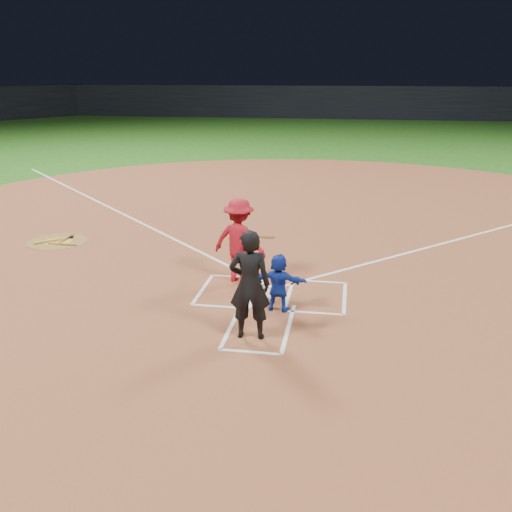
% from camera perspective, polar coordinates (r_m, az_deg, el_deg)
% --- Properties ---
extents(ground, '(120.00, 120.00, 0.00)m').
position_cam_1_polar(ground, '(12.69, 1.64, -3.81)').
color(ground, '#1E5314').
rests_on(ground, ground).
extents(home_plate_dirt, '(28.00, 28.00, 0.01)m').
position_cam_1_polar(home_plate_dirt, '(18.35, 4.25, 3.15)').
color(home_plate_dirt, brown).
rests_on(home_plate_dirt, ground).
extents(stadium_wall_far, '(80.00, 1.20, 3.20)m').
position_cam_1_polar(stadium_wall_far, '(59.76, 8.28, 14.97)').
color(stadium_wall_far, black).
rests_on(stadium_wall_far, ground).
extents(home_plate, '(0.60, 0.60, 0.02)m').
position_cam_1_polar(home_plate, '(12.68, 1.64, -3.73)').
color(home_plate, silver).
rests_on(home_plate, home_plate_dirt).
extents(on_deck_circle, '(1.70, 1.70, 0.01)m').
position_cam_1_polar(on_deck_circle, '(17.43, -19.24, 1.38)').
color(on_deck_circle, brown).
rests_on(on_deck_circle, home_plate_dirt).
extents(on_deck_logo, '(0.80, 0.80, 0.00)m').
position_cam_1_polar(on_deck_logo, '(17.43, -19.24, 1.41)').
color(on_deck_logo, gold).
rests_on(on_deck_logo, on_deck_circle).
extents(on_deck_bat_a, '(0.07, 0.84, 0.06)m').
position_cam_1_polar(on_deck_bat_a, '(17.56, -18.44, 1.71)').
color(on_deck_bat_a, olive).
rests_on(on_deck_bat_a, on_deck_circle).
extents(on_deck_bat_b, '(0.63, 0.65, 0.06)m').
position_cam_1_polar(on_deck_bat_b, '(17.43, -19.98, 1.43)').
color(on_deck_bat_b, '#A77D3D').
rests_on(on_deck_bat_b, on_deck_circle).
extents(on_deck_bat_c, '(0.84, 0.08, 0.06)m').
position_cam_1_polar(on_deck_bat_c, '(17.02, -18.83, 1.17)').
color(on_deck_bat_c, '#9F743A').
rests_on(on_deck_bat_c, on_deck_circle).
extents(bat_weight_donut, '(0.19, 0.19, 0.05)m').
position_cam_1_polar(bat_weight_donut, '(17.66, -18.07, 1.82)').
color(bat_weight_donut, black).
rests_on(bat_weight_donut, on_deck_circle).
extents(catcher, '(1.16, 0.52, 1.21)m').
position_cam_1_polar(catcher, '(11.61, 2.28, -2.67)').
color(catcher, '#132EA1').
rests_on(catcher, home_plate_dirt).
extents(umpire, '(0.79, 0.55, 2.06)m').
position_cam_1_polar(umpire, '(10.30, -0.63, -2.90)').
color(umpire, black).
rests_on(umpire, home_plate_dirt).
extents(chalk_markings, '(28.35, 17.32, 0.01)m').
position_cam_1_polar(chalk_markings, '(17.66, 4.02, 2.59)').
color(chalk_markings, white).
rests_on(chalk_markings, home_plate_dirt).
extents(batter_at_plate, '(1.52, 1.05, 1.96)m').
position_cam_1_polar(batter_at_plate, '(13.13, -1.70, 1.56)').
color(batter_at_plate, '#A3121F').
rests_on(batter_at_plate, home_plate_dirt).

